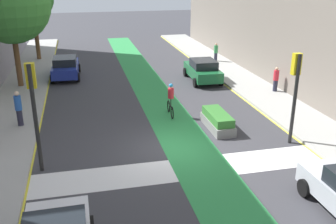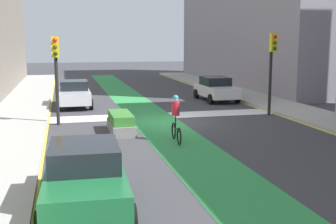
# 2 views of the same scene
# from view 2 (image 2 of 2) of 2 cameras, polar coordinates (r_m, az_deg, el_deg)

# --- Properties ---
(ground_plane) EXTENTS (120.00, 120.00, 0.00)m
(ground_plane) POSITION_cam_2_polar(r_m,az_deg,el_deg) (21.25, 0.70, -1.36)
(ground_plane) COLOR #38383D
(bike_lane_paint) EXTENTS (2.40, 60.00, 0.01)m
(bike_lane_paint) POSITION_cam_2_polar(r_m,az_deg,el_deg) (21.07, -1.40, -1.44)
(bike_lane_paint) COLOR #2D8C47
(bike_lane_paint) RESTS_ON ground_plane
(crosswalk_band) EXTENTS (12.00, 1.80, 0.01)m
(crosswalk_band) POSITION_cam_2_polar(r_m,az_deg,el_deg) (23.16, -0.53, -0.45)
(crosswalk_band) COLOR silver
(crosswalk_band) RESTS_ON ground_plane
(sidewalk_left) EXTENTS (3.00, 60.00, 0.15)m
(sidewalk_left) POSITION_cam_2_polar(r_m,az_deg,el_deg) (24.20, 18.17, -0.33)
(sidewalk_left) COLOR #9E9E99
(sidewalk_left) RESTS_ON ground_plane
(curb_stripe_left) EXTENTS (0.16, 60.00, 0.01)m
(curb_stripe_left) POSITION_cam_2_polar(r_m,az_deg,el_deg) (23.45, 15.04, -0.65)
(curb_stripe_left) COLOR yellow
(curb_stripe_left) RESTS_ON ground_plane
(sidewalk_right) EXTENTS (3.00, 60.00, 0.15)m
(sidewalk_right) POSITION_cam_2_polar(r_m,az_deg,el_deg) (20.72, -19.84, -1.99)
(sidewalk_right) COLOR #9E9E99
(sidewalk_right) RESTS_ON ground_plane
(curb_stripe_right) EXTENTS (0.16, 60.00, 0.01)m
(curb_stripe_right) POSITION_cam_2_polar(r_m,az_deg,el_deg) (20.62, -15.68, -2.03)
(curb_stripe_right) COLOR yellow
(curb_stripe_right) RESTS_ON ground_plane
(traffic_signal_near_right) EXTENTS (0.35, 0.52, 4.15)m
(traffic_signal_near_right) POSITION_cam_2_polar(r_m,az_deg,el_deg) (20.81, -14.55, 6.21)
(traffic_signal_near_right) COLOR black
(traffic_signal_near_right) RESTS_ON ground_plane
(traffic_signal_near_left) EXTENTS (0.35, 0.52, 4.34)m
(traffic_signal_near_left) POSITION_cam_2_polar(r_m,az_deg,el_deg) (23.51, 13.54, 6.88)
(traffic_signal_near_left) COLOR black
(traffic_signal_near_left) RESTS_ON ground_plane
(car_white_left_near) EXTENTS (2.05, 4.21, 1.57)m
(car_white_left_near) POSITION_cam_2_polar(r_m,az_deg,el_deg) (28.97, 6.32, 3.08)
(car_white_left_near) COLOR silver
(car_white_left_near) RESTS_ON ground_plane
(car_green_right_far) EXTENTS (2.15, 4.26, 1.57)m
(car_green_right_far) POSITION_cam_2_polar(r_m,az_deg,el_deg) (10.48, -10.89, -8.40)
(car_green_right_far) COLOR #196033
(car_green_right_far) RESTS_ON ground_plane
(car_silver_right_near) EXTENTS (2.04, 4.21, 1.57)m
(car_silver_right_near) POSITION_cam_2_polar(r_m,az_deg,el_deg) (26.76, -12.24, 2.40)
(car_silver_right_near) COLOR #B2B7BF
(car_silver_right_near) RESTS_ON ground_plane
(cyclist_in_lane) EXTENTS (0.32, 1.73, 1.86)m
(cyclist_in_lane) POSITION_cam_2_polar(r_m,az_deg,el_deg) (17.09, 1.04, -0.71)
(cyclist_in_lane) COLOR black
(cyclist_in_lane) RESTS_ON ground_plane
(median_planter) EXTENTS (0.98, 2.66, 0.85)m
(median_planter) POSITION_cam_2_polar(r_m,az_deg,el_deg) (19.01, -6.21, -1.46)
(median_planter) COLOR slate
(median_planter) RESTS_ON ground_plane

